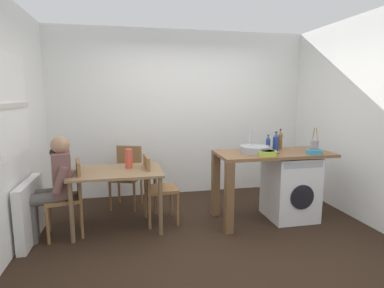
{
  "coord_description": "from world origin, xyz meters",
  "views": [
    {
      "loc": [
        -0.9,
        -3.38,
        1.67
      ],
      "look_at": [
        -0.09,
        0.45,
        1.04
      ],
      "focal_mm": 29.0,
      "sensor_mm": 36.0,
      "label": 1
    }
  ],
  "objects_px": {
    "chair_spare_by_wall": "(127,173)",
    "bottle_tall_green": "(268,143)",
    "vase": "(129,159)",
    "colander": "(314,152)",
    "chair_person_seat": "(70,193)",
    "chair_opposite": "(155,185)",
    "mixing_bowl": "(267,153)",
    "bottle_squat_brown": "(276,142)",
    "utensil_crock": "(315,145)",
    "bottle_clear_small": "(280,140)",
    "dining_table": "(117,178)",
    "seated_person": "(54,182)",
    "washing_machine": "(290,187)"
  },
  "relations": [
    {
      "from": "washing_machine",
      "to": "bottle_squat_brown",
      "type": "bearing_deg",
      "value": 143.82
    },
    {
      "from": "bottle_clear_small",
      "to": "washing_machine",
      "type": "bearing_deg",
      "value": -71.21
    },
    {
      "from": "chair_person_seat",
      "to": "chair_spare_by_wall",
      "type": "bearing_deg",
      "value": -48.97
    },
    {
      "from": "bottle_clear_small",
      "to": "colander",
      "type": "relative_size",
      "value": 1.41
    },
    {
      "from": "bottle_tall_green",
      "to": "vase",
      "type": "relative_size",
      "value": 0.88
    },
    {
      "from": "washing_machine",
      "to": "bottle_clear_small",
      "type": "relative_size",
      "value": 3.05
    },
    {
      "from": "chair_opposite",
      "to": "seated_person",
      "type": "relative_size",
      "value": 0.75
    },
    {
      "from": "seated_person",
      "to": "bottle_squat_brown",
      "type": "relative_size",
      "value": 4.74
    },
    {
      "from": "bottle_squat_brown",
      "to": "utensil_crock",
      "type": "distance_m",
      "value": 0.55
    },
    {
      "from": "bottle_tall_green",
      "to": "colander",
      "type": "xyz_separation_m",
      "value": [
        0.47,
        -0.34,
        -0.07
      ]
    },
    {
      "from": "seated_person",
      "to": "bottle_clear_small",
      "type": "bearing_deg",
      "value": -97.76
    },
    {
      "from": "bottle_tall_green",
      "to": "bottle_squat_brown",
      "type": "distance_m",
      "value": 0.11
    },
    {
      "from": "chair_person_seat",
      "to": "chair_opposite",
      "type": "distance_m",
      "value": 1.03
    },
    {
      "from": "chair_spare_by_wall",
      "to": "mixing_bowl",
      "type": "bearing_deg",
      "value": 165.65
    },
    {
      "from": "colander",
      "to": "vase",
      "type": "bearing_deg",
      "value": 168.38
    },
    {
      "from": "mixing_bowl",
      "to": "dining_table",
      "type": "bearing_deg",
      "value": 168.99
    },
    {
      "from": "chair_opposite",
      "to": "chair_spare_by_wall",
      "type": "relative_size",
      "value": 1.0
    },
    {
      "from": "colander",
      "to": "mixing_bowl",
      "type": "bearing_deg",
      "value": 178.19
    },
    {
      "from": "bottle_tall_green",
      "to": "bottle_squat_brown",
      "type": "height_order",
      "value": "bottle_squat_brown"
    },
    {
      "from": "vase",
      "to": "washing_machine",
      "type": "bearing_deg",
      "value": -6.93
    },
    {
      "from": "dining_table",
      "to": "seated_person",
      "type": "xyz_separation_m",
      "value": [
        -0.7,
        -0.12,
        0.03
      ]
    },
    {
      "from": "chair_spare_by_wall",
      "to": "bottle_tall_green",
      "type": "height_order",
      "value": "bottle_tall_green"
    },
    {
      "from": "bottle_tall_green",
      "to": "bottle_squat_brown",
      "type": "xyz_separation_m",
      "value": [
        0.11,
        -0.0,
        0.02
      ]
    },
    {
      "from": "bottle_clear_small",
      "to": "utensil_crock",
      "type": "height_order",
      "value": "utensil_crock"
    },
    {
      "from": "chair_opposite",
      "to": "colander",
      "type": "height_order",
      "value": "colander"
    },
    {
      "from": "seated_person",
      "to": "mixing_bowl",
      "type": "height_order",
      "value": "seated_person"
    },
    {
      "from": "mixing_bowl",
      "to": "utensil_crock",
      "type": "distance_m",
      "value": 0.85
    },
    {
      "from": "utensil_crock",
      "to": "colander",
      "type": "xyz_separation_m",
      "value": [
        -0.18,
        -0.27,
        -0.04
      ]
    },
    {
      "from": "bottle_clear_small",
      "to": "colander",
      "type": "bearing_deg",
      "value": -58.55
    },
    {
      "from": "chair_person_seat",
      "to": "utensil_crock",
      "type": "distance_m",
      "value": 3.23
    },
    {
      "from": "seated_person",
      "to": "chair_spare_by_wall",
      "type": "bearing_deg",
      "value": -53.96
    },
    {
      "from": "seated_person",
      "to": "bottle_tall_green",
      "type": "distance_m",
      "value": 2.72
    },
    {
      "from": "bottle_squat_brown",
      "to": "mixing_bowl",
      "type": "relative_size",
      "value": 1.11
    },
    {
      "from": "dining_table",
      "to": "vase",
      "type": "relative_size",
      "value": 4.49
    },
    {
      "from": "chair_opposite",
      "to": "utensil_crock",
      "type": "height_order",
      "value": "utensil_crock"
    },
    {
      "from": "washing_machine",
      "to": "colander",
      "type": "xyz_separation_m",
      "value": [
        0.19,
        -0.22,
        0.52
      ]
    },
    {
      "from": "chair_opposite",
      "to": "vase",
      "type": "height_order",
      "value": "vase"
    },
    {
      "from": "washing_machine",
      "to": "colander",
      "type": "relative_size",
      "value": 4.3
    },
    {
      "from": "chair_spare_by_wall",
      "to": "washing_machine",
      "type": "xyz_separation_m",
      "value": [
        2.15,
        -0.93,
        -0.08
      ]
    },
    {
      "from": "mixing_bowl",
      "to": "colander",
      "type": "relative_size",
      "value": 1.14
    },
    {
      "from": "utensil_crock",
      "to": "mixing_bowl",
      "type": "bearing_deg",
      "value": -162.93
    },
    {
      "from": "chair_person_seat",
      "to": "vase",
      "type": "height_order",
      "value": "vase"
    },
    {
      "from": "bottle_clear_small",
      "to": "utensil_crock",
      "type": "bearing_deg",
      "value": -18.79
    },
    {
      "from": "bottle_tall_green",
      "to": "dining_table",
      "type": "bearing_deg",
      "value": 179.11
    },
    {
      "from": "chair_spare_by_wall",
      "to": "colander",
      "type": "distance_m",
      "value": 2.64
    },
    {
      "from": "dining_table",
      "to": "bottle_tall_green",
      "type": "bearing_deg",
      "value": -0.89
    },
    {
      "from": "bottle_clear_small",
      "to": "chair_opposite",
      "type": "bearing_deg",
      "value": 179.92
    },
    {
      "from": "chair_opposite",
      "to": "utensil_crock",
      "type": "bearing_deg",
      "value": 81.86
    },
    {
      "from": "chair_opposite",
      "to": "dining_table",
      "type": "bearing_deg",
      "value": -88.82
    },
    {
      "from": "chair_opposite",
      "to": "mixing_bowl",
      "type": "distance_m",
      "value": 1.48
    }
  ]
}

